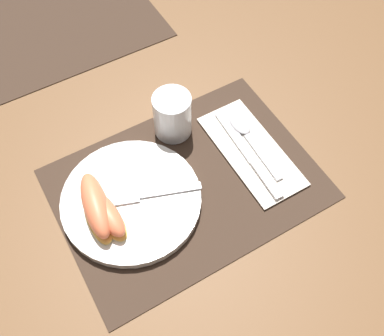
{
  "coord_description": "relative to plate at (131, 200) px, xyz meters",
  "views": [
    {
      "loc": [
        -0.2,
        -0.36,
        0.71
      ],
      "look_at": [
        0.02,
        0.01,
        0.02
      ],
      "focal_mm": 42.0,
      "sensor_mm": 36.0,
      "label": 1
    }
  ],
  "objects": [
    {
      "name": "placemat_far",
      "position": [
        0.05,
        0.51,
        -0.01
      ],
      "size": [
        0.46,
        0.33,
        0.0
      ],
      "color": "#38281E",
      "rests_on": "ground_plane"
    },
    {
      "name": "plate",
      "position": [
        0.0,
        0.0,
        0.0
      ],
      "size": [
        0.25,
        0.25,
        0.02
      ],
      "color": "white",
      "rests_on": "placemat"
    },
    {
      "name": "napkin",
      "position": [
        0.24,
        -0.02,
        -0.01
      ],
      "size": [
        0.1,
        0.23,
        0.0
      ],
      "color": "silver",
      "rests_on": "placemat"
    },
    {
      "name": "fork",
      "position": [
        0.02,
        -0.01,
        0.01
      ],
      "size": [
        0.17,
        0.08,
        0.0
      ],
      "color": "#BCBCC1",
      "rests_on": "plate"
    },
    {
      "name": "citrus_wedge_0",
      "position": [
        -0.06,
        0.0,
        0.03
      ],
      "size": [
        0.07,
        0.14,
        0.05
      ],
      "color": "#F7C656",
      "rests_on": "plate"
    },
    {
      "name": "ground_plane",
      "position": [
        0.1,
        -0.02,
        -0.01
      ],
      "size": [
        3.0,
        3.0,
        0.0
      ],
      "primitive_type": "plane",
      "color": "brown"
    },
    {
      "name": "citrus_wedge_1",
      "position": [
        -0.05,
        -0.01,
        0.02
      ],
      "size": [
        0.05,
        0.11,
        0.04
      ],
      "color": "#F7C656",
      "rests_on": "plate"
    },
    {
      "name": "placemat",
      "position": [
        0.1,
        -0.02,
        -0.01
      ],
      "size": [
        0.46,
        0.33,
        0.0
      ],
      "color": "#38281E",
      "rests_on": "ground_plane"
    },
    {
      "name": "juice_glass",
      "position": [
        0.14,
        0.1,
        0.03
      ],
      "size": [
        0.07,
        0.07,
        0.09
      ],
      "color": "silver",
      "rests_on": "placemat"
    },
    {
      "name": "spoon",
      "position": [
        0.26,
        0.02,
        -0.0
      ],
      "size": [
        0.04,
        0.17,
        0.01
      ],
      "color": "#BCBCC1",
      "rests_on": "napkin"
    },
    {
      "name": "knife",
      "position": [
        0.23,
        -0.03,
        -0.0
      ],
      "size": [
        0.03,
        0.22,
        0.01
      ],
      "color": "#BCBCC1",
      "rests_on": "napkin"
    }
  ]
}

